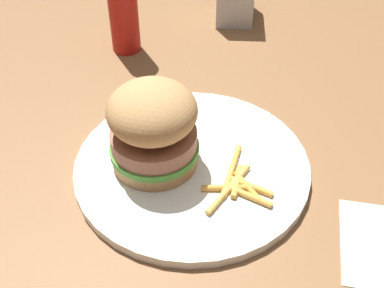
# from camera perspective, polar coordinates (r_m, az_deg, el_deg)

# --- Properties ---
(ground_plane) EXTENTS (1.60, 1.60, 0.00)m
(ground_plane) POSITION_cam_1_polar(r_m,az_deg,el_deg) (0.60, -2.52, -2.98)
(ground_plane) COLOR brown
(plate) EXTENTS (0.27, 0.27, 0.01)m
(plate) POSITION_cam_1_polar(r_m,az_deg,el_deg) (0.59, -0.00, -2.57)
(plate) COLOR white
(plate) RESTS_ON ground_plane
(sandwich) EXTENTS (0.10, 0.10, 0.10)m
(sandwich) POSITION_cam_1_polar(r_m,az_deg,el_deg) (0.55, -4.54, 1.66)
(sandwich) COLOR tan
(sandwich) RESTS_ON plate
(fries_pile) EXTENTS (0.11, 0.08, 0.01)m
(fries_pile) POSITION_cam_1_polar(r_m,az_deg,el_deg) (0.56, 5.12, -4.65)
(fries_pile) COLOR gold
(fries_pile) RESTS_ON plate
(ketchup_bottle) EXTENTS (0.04, 0.04, 0.15)m
(ketchup_bottle) POSITION_cam_1_polar(r_m,az_deg,el_deg) (0.78, -7.84, 15.40)
(ketchup_bottle) COLOR #B21914
(ketchup_bottle) RESTS_ON ground_plane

